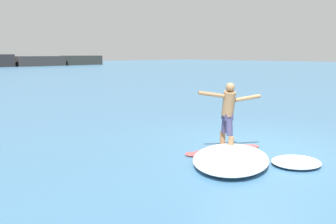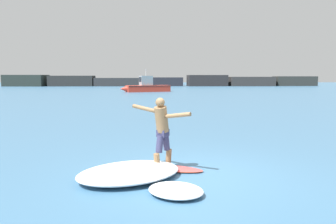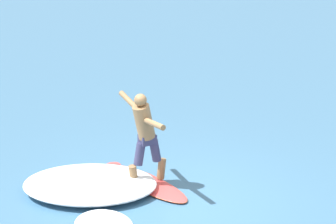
{
  "view_description": "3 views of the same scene",
  "coord_description": "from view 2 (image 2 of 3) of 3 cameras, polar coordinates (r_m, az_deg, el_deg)",
  "views": [
    {
      "loc": [
        -6.84,
        -4.19,
        2.28
      ],
      "look_at": [
        -1.23,
        1.88,
        0.82
      ],
      "focal_mm": 35.0,
      "sensor_mm": 36.0,
      "label": 1
    },
    {
      "loc": [
        -0.82,
        -6.9,
        2.13
      ],
      "look_at": [
        -0.51,
        1.9,
        1.15
      ],
      "focal_mm": 35.0,
      "sensor_mm": 36.0,
      "label": 2
    },
    {
      "loc": [
        5.45,
        -9.93,
        5.93
      ],
      "look_at": [
        -1.18,
        2.04,
        0.68
      ],
      "focal_mm": 85.0,
      "sensor_mm": 36.0,
      "label": 3
    }
  ],
  "objects": [
    {
      "name": "wave_foam_at_tail",
      "position": [
        6.98,
        -6.77,
        -10.39
      ],
      "size": [
        2.68,
        2.41,
        0.25
      ],
      "color": "white",
      "rests_on": "ground"
    },
    {
      "name": "rock_jetty_breakwater",
      "position": [
        68.91,
        -1.97,
        5.41
      ],
      "size": [
        65.1,
        5.07,
        2.32
      ],
      "color": "#272F2B",
      "rests_on": "ground"
    },
    {
      "name": "wave_foam_at_nose",
      "position": [
        6.05,
        1.37,
        -13.47
      ],
      "size": [
        1.32,
        1.27,
        0.16
      ],
      "color": "white",
      "rests_on": "ground"
    },
    {
      "name": "fishing_boat_near_jetty",
      "position": [
        43.97,
        -3.8,
        4.41
      ],
      "size": [
        6.81,
        3.63,
        3.04
      ],
      "color": "red",
      "rests_on": "ground"
    },
    {
      "name": "surfer",
      "position": [
        7.37,
        -1.08,
        -2.62
      ],
      "size": [
        1.32,
        0.87,
        1.59
      ],
      "color": "olive",
      "rests_on": "surfboard"
    },
    {
      "name": "surfboard",
      "position": [
        7.63,
        -1.13,
        -9.63
      ],
      "size": [
        2.05,
        1.15,
        0.2
      ],
      "color": "#D64746",
      "rests_on": "ground"
    },
    {
      "name": "ground_plane",
      "position": [
        7.27,
        4.61,
        -10.72
      ],
      "size": [
        200.0,
        200.0,
        0.0
      ],
      "primitive_type": "plane",
      "color": "#3C698C"
    }
  ]
}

